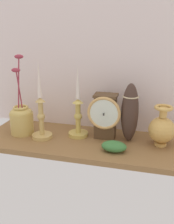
# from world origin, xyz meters

# --- Properties ---
(ground_plane) EXTENTS (1.00, 0.36, 0.02)m
(ground_plane) POSITION_xyz_m (0.00, 0.00, -0.01)
(ground_plane) COLOR olive
(back_wall) EXTENTS (1.20, 0.02, 0.65)m
(back_wall) POSITION_xyz_m (0.00, 0.18, 0.33)
(back_wall) COLOR silver
(back_wall) RESTS_ON ground_plane
(mantel_clock) EXTENTS (0.16, 0.11, 0.21)m
(mantel_clock) POSITION_xyz_m (0.07, 0.05, 0.11)
(mantel_clock) COLOR #523922
(mantel_clock) RESTS_ON ground_plane
(candlestick_tall_left) EXTENTS (0.10, 0.10, 0.35)m
(candlestick_tall_left) POSITION_xyz_m (-0.06, 0.04, 0.10)
(candlestick_tall_left) COLOR #CBB052
(candlestick_tall_left) RESTS_ON ground_plane
(candlestick_tall_center) EXTENTS (0.10, 0.10, 0.38)m
(candlestick_tall_center) POSITION_xyz_m (-0.22, -0.03, 0.11)
(candlestick_tall_center) COLOR tan
(candlestick_tall_center) RESTS_ON ground_plane
(brass_vase_bulbous) EXTENTS (0.12, 0.12, 0.18)m
(brass_vase_bulbous) POSITION_xyz_m (0.33, 0.03, 0.08)
(brass_vase_bulbous) COLOR #DAA853
(brass_vase_bulbous) RESTS_ON ground_plane
(brass_vase_jar) EXTENTS (0.11, 0.11, 0.39)m
(brass_vase_jar) POSITION_xyz_m (-0.34, 0.00, 0.08)
(brass_vase_jar) COLOR tan
(brass_vase_jar) RESTS_ON ground_plane
(tall_ceramic_vase) EXTENTS (0.08, 0.08, 0.27)m
(tall_ceramic_vase) POSITION_xyz_m (0.19, 0.05, 0.14)
(tall_ceramic_vase) COLOR #3F2C24
(tall_ceramic_vase) RESTS_ON ground_plane
(ivy_sprig) EXTENTS (0.11, 0.08, 0.04)m
(ivy_sprig) POSITION_xyz_m (0.14, -0.08, 0.02)
(ivy_sprig) COLOR #3B7539
(ivy_sprig) RESTS_ON ground_plane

